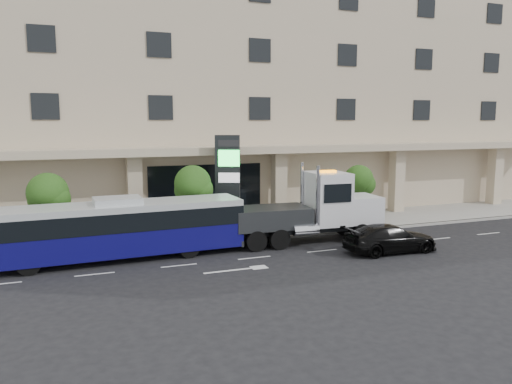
% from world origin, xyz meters
% --- Properties ---
extents(ground, '(120.00, 120.00, 0.00)m').
position_xyz_m(ground, '(0.00, 0.00, 0.00)').
color(ground, black).
rests_on(ground, ground).
extents(sidewalk, '(120.00, 6.00, 0.15)m').
position_xyz_m(sidewalk, '(0.00, 5.00, 0.07)').
color(sidewalk, gray).
rests_on(sidewalk, ground).
extents(curb, '(120.00, 0.30, 0.15)m').
position_xyz_m(curb, '(0.00, 2.00, 0.07)').
color(curb, gray).
rests_on(curb, ground).
extents(convention_center, '(60.00, 17.60, 20.00)m').
position_xyz_m(convention_center, '(-0.00, 15.42, 9.97)').
color(convention_center, '#C1AC91').
rests_on(convention_center, ground).
extents(tree_left, '(2.27, 2.20, 4.22)m').
position_xyz_m(tree_left, '(-9.97, 3.59, 3.11)').
color(tree_left, '#422B19').
rests_on(tree_left, sidewalk).
extents(tree_mid, '(2.28, 2.20, 4.38)m').
position_xyz_m(tree_mid, '(-1.97, 3.59, 3.26)').
color(tree_mid, '#422B19').
rests_on(tree_mid, sidewalk).
extents(tree_right, '(2.10, 2.00, 4.04)m').
position_xyz_m(tree_right, '(9.53, 3.59, 3.04)').
color(tree_right, '#422B19').
rests_on(tree_right, sidewalk).
extents(city_bus, '(12.95, 3.21, 3.26)m').
position_xyz_m(city_bus, '(-6.64, 0.73, 1.66)').
color(city_bus, black).
rests_on(city_bus, ground).
extents(tow_truck, '(10.25, 3.06, 4.66)m').
position_xyz_m(tow_truck, '(4.49, 0.56, 1.91)').
color(tow_truck, '#2D3033').
rests_on(tow_truck, ground).
extents(black_sedan, '(5.34, 2.32, 1.53)m').
position_xyz_m(black_sedan, '(7.38, -3.02, 0.76)').
color(black_sedan, black).
rests_on(black_sedan, ground).
extents(signage_pylon, '(1.60, 1.13, 6.11)m').
position_xyz_m(signage_pylon, '(0.48, 4.52, 3.25)').
color(signage_pylon, black).
rests_on(signage_pylon, sidewalk).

